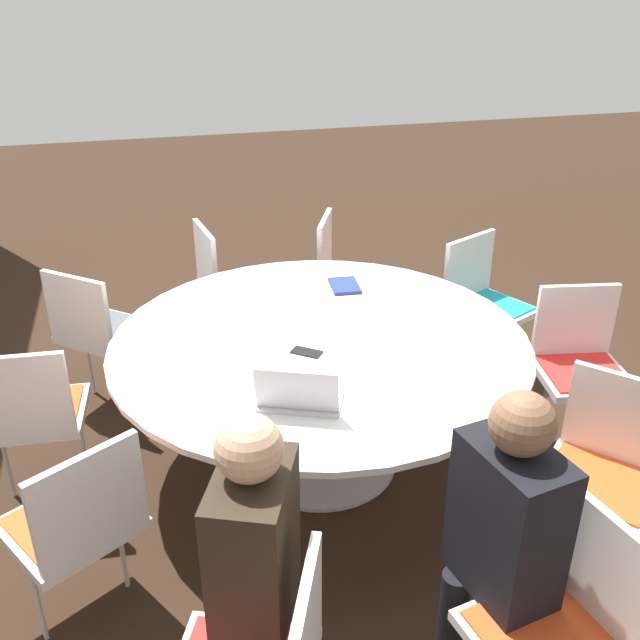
{
  "coord_description": "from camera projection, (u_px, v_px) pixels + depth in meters",
  "views": [
    {
      "loc": [
        -2.9,
        0.74,
        2.34
      ],
      "look_at": [
        0.0,
        0.0,
        0.83
      ],
      "focal_mm": 40.0,
      "sensor_mm": 36.0,
      "label": 1
    }
  ],
  "objects": [
    {
      "name": "person_0",
      "position": [
        250.0,
        556.0,
        2.17
      ],
      "size": [
        0.42,
        0.35,
        1.22
      ],
      "rotation": [
        0.0,
        0.0,
        5.89
      ],
      "color": "#2D2319",
      "rests_on": "ground_plane"
    },
    {
      "name": "ground_plane",
      "position": [
        320.0,
        461.0,
        3.73
      ],
      "size": [
        16.0,
        16.0,
        0.0
      ],
      "primitive_type": "plane",
      "color": "black"
    },
    {
      "name": "chair_3",
      "position": [
        580.0,
        357.0,
        3.64
      ],
      "size": [
        0.49,
        0.51,
        0.87
      ],
      "rotation": [
        0.0,
        0.0,
        7.68
      ],
      "color": "silver",
      "rests_on": "ground_plane"
    },
    {
      "name": "chair_6",
      "position": [
        227.0,
        277.0,
        4.56
      ],
      "size": [
        0.5,
        0.49,
        0.87
      ],
      "rotation": [
        0.0,
        0.0,
        9.59
      ],
      "color": "silver",
      "rests_on": "ground_plane"
    },
    {
      "name": "chair_5",
      "position": [
        344.0,
        269.0,
        4.68
      ],
      "size": [
        0.57,
        0.56,
        0.87
      ],
      "rotation": [
        0.0,
        0.0,
        9.01
      ],
      "color": "silver",
      "rests_on": "ground_plane"
    },
    {
      "name": "laptop",
      "position": [
        299.0,
        396.0,
        2.85
      ],
      "size": [
        0.34,
        0.39,
        0.21
      ],
      "rotation": [
        0.0,
        0.0,
        1.18
      ],
      "color": "silver",
      "rests_on": "conference_table"
    },
    {
      "name": "chair_2",
      "position": [
        605.0,
        463.0,
        2.87
      ],
      "size": [
        0.61,
        0.61,
        0.87
      ],
      "rotation": [
        0.0,
        0.0,
        7.01
      ],
      "color": "silver",
      "rests_on": "ground_plane"
    },
    {
      "name": "chair_8",
      "position": [
        31.0,
        409.0,
        3.22
      ],
      "size": [
        0.45,
        0.47,
        0.87
      ],
      "rotation": [
        0.0,
        0.0,
        10.92
      ],
      "color": "silver",
      "rests_on": "ground_plane"
    },
    {
      "name": "chair_7",
      "position": [
        98.0,
        326.0,
        3.95
      ],
      "size": [
        0.6,
        0.61,
        0.87
      ],
      "rotation": [
        0.0,
        0.0,
        10.3
      ],
      "color": "silver",
      "rests_on": "ground_plane"
    },
    {
      "name": "cell_phone",
      "position": [
        307.0,
        352.0,
        3.27
      ],
      "size": [
        0.14,
        0.15,
        0.01
      ],
      "color": "black",
      "rests_on": "conference_table"
    },
    {
      "name": "person_1",
      "position": [
        502.0,
        530.0,
        2.27
      ],
      "size": [
        0.39,
        0.31,
        1.22
      ],
      "rotation": [
        0.0,
        0.0,
        6.47
      ],
      "color": "black",
      "rests_on": "ground_plane"
    },
    {
      "name": "chair_1",
      "position": [
        566.0,
        619.0,
        2.19
      ],
      "size": [
        0.51,
        0.5,
        0.87
      ],
      "rotation": [
        0.0,
        0.0,
        6.47
      ],
      "color": "silver",
      "rests_on": "ground_plane"
    },
    {
      "name": "spiral_notebook",
      "position": [
        345.0,
        286.0,
        3.93
      ],
      "size": [
        0.22,
        0.17,
        0.02
      ],
      "color": "navy",
      "rests_on": "conference_table"
    },
    {
      "name": "conference_table",
      "position": [
        320.0,
        362.0,
        3.46
      ],
      "size": [
        2.0,
        2.0,
        0.73
      ],
      "color": "#B7B7BC",
      "rests_on": "ground_plane"
    },
    {
      "name": "chair_9",
      "position": [
        77.0,
        518.0,
        2.59
      ],
      "size": [
        0.59,
        0.59,
        0.87
      ],
      "rotation": [
        0.0,
        0.0,
        11.55
      ],
      "color": "silver",
      "rests_on": "ground_plane"
    },
    {
      "name": "chair_4",
      "position": [
        483.0,
        296.0,
        4.3
      ],
      "size": [
        0.57,
        0.58,
        0.87
      ],
      "rotation": [
        0.0,
        0.0,
        8.3
      ],
      "color": "silver",
      "rests_on": "ground_plane"
    }
  ]
}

